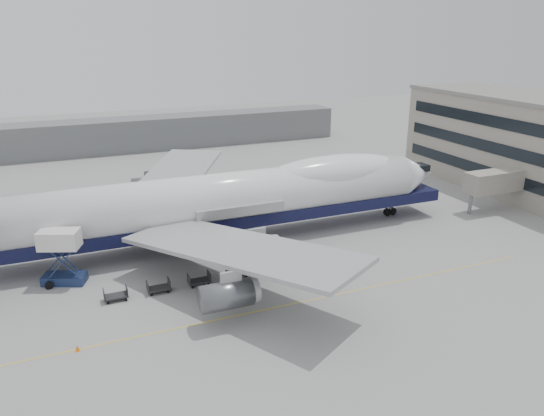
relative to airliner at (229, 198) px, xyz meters
name	(u,v)px	position (x,y,z in m)	size (l,w,h in m)	color
ground	(260,280)	(-0.64, -12.00, -5.62)	(260.00, 260.00, 0.00)	gray
apron_line	(282,306)	(-0.64, -18.00, -5.62)	(60.00, 0.15, 0.01)	gold
hangar	(95,137)	(-10.64, 58.00, -2.12)	(110.00, 8.00, 7.00)	slate
airliner	(229,198)	(0.00, 0.00, 0.00)	(67.00, 55.30, 19.98)	white
catering_truck	(61,253)	(-19.95, -4.44, -2.20)	(4.87, 4.11, 5.97)	navy
traffic_cone	(77,348)	(-19.58, -18.20, -5.36)	(0.38, 0.38, 0.56)	orange
dolly_0	(116,295)	(-15.43, -10.46, -5.09)	(2.30, 1.35, 1.30)	#2D2D30
dolly_1	(159,288)	(-11.16, -10.46, -5.09)	(2.30, 1.35, 1.30)	#2D2D30
dolly_2	(199,280)	(-6.90, -10.46, -5.09)	(2.30, 1.35, 1.30)	#2D2D30
dolly_3	(237,273)	(-2.63, -10.46, -5.09)	(2.30, 1.35, 1.30)	#2D2D30
dolly_4	(273,267)	(1.63, -10.46, -5.09)	(2.30, 1.35, 1.30)	#2D2D30
dolly_5	(308,260)	(5.90, -10.46, -5.09)	(2.30, 1.35, 1.30)	#2D2D30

